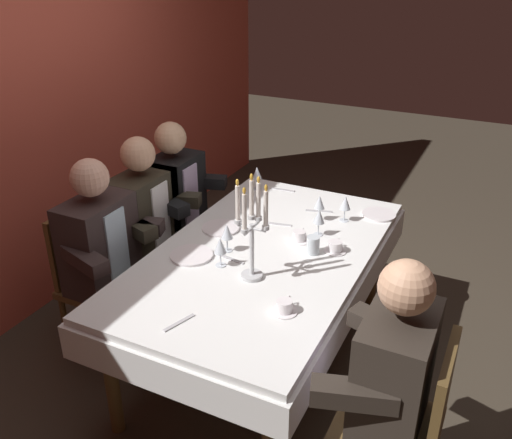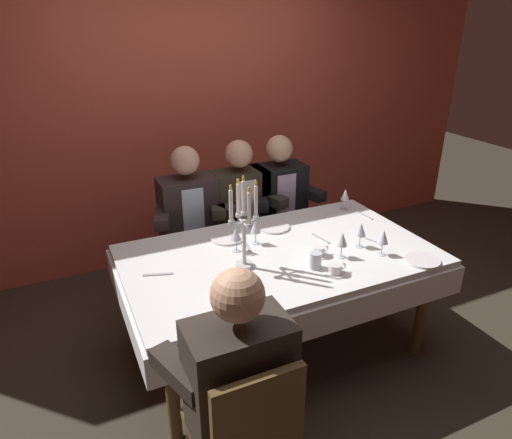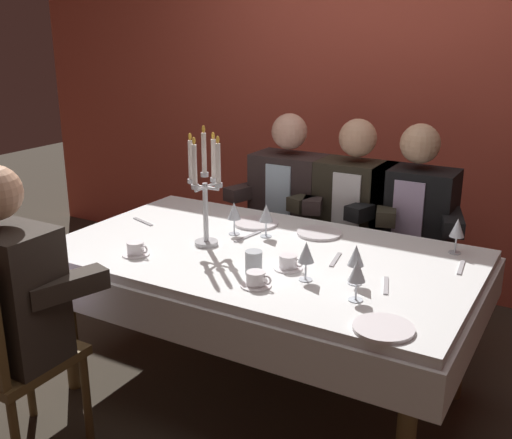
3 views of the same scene
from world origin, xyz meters
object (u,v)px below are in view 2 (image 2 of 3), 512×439
object	(u,v)px
dining_table	(279,269)
wine_glass_4	(345,195)
seated_diner_2	(239,202)
wine_glass_2	(383,237)
candelabra	(244,226)
wine_glass_0	(256,227)
dinner_plate_2	(422,260)
water_tumbler_0	(315,260)
wine_glass_3	(342,240)
coffee_cup_1	(336,269)
seated_diner_1	(188,211)
coffee_cup_0	(319,252)
dinner_plate_1	(227,237)
dinner_plate_0	(273,227)
seated_diner_3	(278,196)
wine_glass_5	(361,230)
seated_diner_0	(240,379)
wine_glass_1	(236,235)
coffee_cup_2	(229,293)

from	to	relation	value
dining_table	wine_glass_4	xyz separation A→B (m)	(0.77, 0.41, 0.24)
seated_diner_2	wine_glass_2	bearing A→B (deg)	-68.66
candelabra	wine_glass_0	bearing A→B (deg)	52.71
dinner_plate_2	wine_glass_0	xyz separation A→B (m)	(-0.81, 0.63, 0.11)
dining_table	water_tumbler_0	bearing A→B (deg)	-68.01
wine_glass_3	seated_diner_2	bearing A→B (deg)	100.98
wine_glass_4	coffee_cup_1	size ratio (longest dim) A/B	1.24
seated_diner_1	coffee_cup_0	bearing A→B (deg)	-63.01
wine_glass_2	dinner_plate_1	bearing A→B (deg)	142.23
dining_table	coffee_cup_1	bearing A→B (deg)	-64.04
candelabra	dinner_plate_2	distance (m)	1.10
dining_table	wine_glass_2	distance (m)	0.67
wine_glass_0	seated_diner_1	xyz separation A→B (m)	(-0.24, 0.71, -0.12)
dinner_plate_0	dinner_plate_1	distance (m)	0.35
water_tumbler_0	seated_diner_2	world-z (taller)	seated_diner_2
water_tumbler_0	seated_diner_3	size ratio (longest dim) A/B	0.08
wine_glass_2	coffee_cup_0	xyz separation A→B (m)	(-0.36, 0.15, -0.09)
wine_glass_4	coffee_cup_0	size ratio (longest dim) A/B	1.24
candelabra	coffee_cup_0	bearing A→B (deg)	-8.35
dinner_plate_0	coffee_cup_1	size ratio (longest dim) A/B	1.69
wine_glass_5	dining_table	bearing A→B (deg)	164.50
wine_glass_0	wine_glass_5	world-z (taller)	same
wine_glass_0	seated_diner_2	xyz separation A→B (m)	(0.19, 0.71, -0.12)
seated_diner_1	seated_diner_0	bearing A→B (deg)	-100.42
seated_diner_3	seated_diner_1	bearing A→B (deg)	180.00
wine_glass_0	wine_glass_3	size ratio (longest dim) A/B	1.00
candelabra	wine_glass_5	world-z (taller)	candelabra
wine_glass_2	coffee_cup_0	world-z (taller)	wine_glass_2
dinner_plate_0	wine_glass_2	world-z (taller)	wine_glass_2
dining_table	coffee_cup_0	bearing A→B (deg)	-33.40
wine_glass_4	coffee_cup_1	world-z (taller)	wine_glass_4
dining_table	dinner_plate_2	world-z (taller)	dinner_plate_2
wine_glass_1	wine_glass_0	bearing A→B (deg)	16.32
wine_glass_1	seated_diner_1	size ratio (longest dim) A/B	0.13
coffee_cup_2	wine_glass_5	bearing A→B (deg)	11.16
candelabra	seated_diner_0	bearing A→B (deg)	-114.67
dinner_plate_2	wine_glass_5	distance (m)	0.40
dinner_plate_1	wine_glass_1	bearing A→B (deg)	-94.36
wine_glass_0	seated_diner_3	bearing A→B (deg)	53.13
candelabra	seated_diner_3	xyz separation A→B (m)	(0.72, 0.95, -0.27)
coffee_cup_2	wine_glass_0	bearing A→B (deg)	52.87
seated_diner_0	seated_diner_3	size ratio (longest dim) A/B	1.00
wine_glass_4	seated_diner_1	world-z (taller)	seated_diner_1
dinner_plate_2	coffee_cup_2	distance (m)	1.20
wine_glass_3	coffee_cup_0	bearing A→B (deg)	147.86
dinner_plate_1	coffee_cup_2	distance (m)	0.70
dinner_plate_1	wine_glass_4	bearing A→B (deg)	5.13
dining_table	wine_glass_0	bearing A→B (deg)	114.19
candelabra	coffee_cup_2	world-z (taller)	candelabra
coffee_cup_0	wine_glass_0	bearing A→B (deg)	132.14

